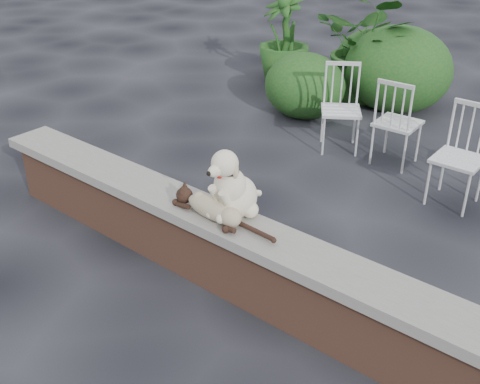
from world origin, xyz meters
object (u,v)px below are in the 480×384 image
Objects in this scene: cat at (214,207)px; potted_plant_a at (369,46)px; chair_a at (341,109)px; chair_c at (398,121)px; potted_plant_b at (284,36)px; dog at (237,180)px; chair_b at (459,157)px.

cat is 4.50m from potted_plant_a.
chair_a is at bearing -70.43° from potted_plant_a.
chair_c is at bearing -28.49° from chair_a.
potted_plant_a is 1.28m from potted_plant_b.
chair_a is (-0.58, 2.71, -0.20)m from cat.
dog is 0.25m from cat.
dog reaches higher than cat.
dog is 2.66m from chair_c.
dog is 0.58× the size of chair_b.
potted_plant_a is (-1.16, 4.34, 0.05)m from cat.
cat is 1.14× the size of chair_b.
chair_b is (0.80, 2.18, -0.38)m from dog.
chair_c is (-0.82, 0.45, 0.00)m from chair_b.
chair_c is (-0.02, 2.63, -0.38)m from dog.
potted_plant_a is (-1.24, 4.19, -0.13)m from dog.
potted_plant_a reaches higher than chair_c.
potted_plant_a is at bearing 4.70° from potted_plant_b.
chair_a is at bearing -39.37° from potted_plant_b.
chair_c is at bearing -52.08° from potted_plant_a.
chair_b is at bearing 148.82° from chair_c.
potted_plant_b reaches higher than chair_b.
chair_b is (0.88, 2.33, -0.20)m from cat.
potted_plant_a is at bearing 110.25° from cat.
chair_a is at bearing 3.35° from chair_c.
potted_plant_b is at bearing -175.30° from potted_plant_a.
chair_c is 0.70× the size of potted_plant_b.
potted_plant_a is at bearing -54.48° from chair_c.
chair_a is 0.65× the size of potted_plant_a.
potted_plant_a reaches higher than potted_plant_b.
dog is 0.40× the size of potted_plant_b.
potted_plant_b is at bearing -32.71° from chair_c.
dog is 0.58× the size of chair_a.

